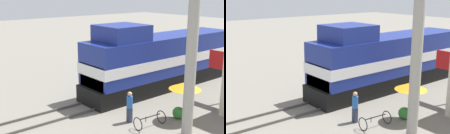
# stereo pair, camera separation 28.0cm
# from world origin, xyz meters

# --- Properties ---
(ground_plane) EXTENTS (120.00, 120.00, 0.00)m
(ground_plane) POSITION_xyz_m (0.00, 0.00, 0.00)
(ground_plane) COLOR slate
(rail_near) EXTENTS (0.08, 31.14, 0.15)m
(rail_near) POSITION_xyz_m (-0.72, 0.00, 0.07)
(rail_near) COLOR #4C4742
(rail_near) RESTS_ON ground_plane
(rail_far) EXTENTS (0.08, 31.14, 0.15)m
(rail_far) POSITION_xyz_m (0.72, 0.00, 0.07)
(rail_far) COLOR #4C4742
(rail_far) RESTS_ON ground_plane
(locomotive) EXTENTS (3.04, 13.97, 5.09)m
(locomotive) POSITION_xyz_m (0.00, 2.37, 2.18)
(locomotive) COLOR black
(locomotive) RESTS_ON ground_plane
(utility_pole) EXTENTS (1.80, 0.55, 9.38)m
(utility_pole) POSITION_xyz_m (6.45, -2.47, 4.72)
(utility_pole) COLOR #9E998E
(utility_pole) RESTS_ON ground_plane
(vendor_umbrella) EXTENTS (1.82, 1.82, 2.27)m
(vendor_umbrella) POSITION_xyz_m (5.09, -1.03, 2.06)
(vendor_umbrella) COLOR #4C4C4C
(vendor_umbrella) RESTS_ON ground_plane
(shrub_cluster) EXTENTS (0.70, 0.70, 0.70)m
(shrub_cluster) POSITION_xyz_m (4.79, -1.11, 0.35)
(shrub_cluster) COLOR #2D722D
(shrub_cluster) RESTS_ON ground_plane
(person_bystander) EXTENTS (0.34, 0.34, 1.82)m
(person_bystander) POSITION_xyz_m (3.38, -3.69, 1.00)
(person_bystander) COLOR #2D3347
(person_bystander) RESTS_ON ground_plane
(bicycle) EXTENTS (0.89, 1.81, 0.75)m
(bicycle) POSITION_xyz_m (4.56, -3.25, 0.39)
(bicycle) COLOR black
(bicycle) RESTS_ON ground_plane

